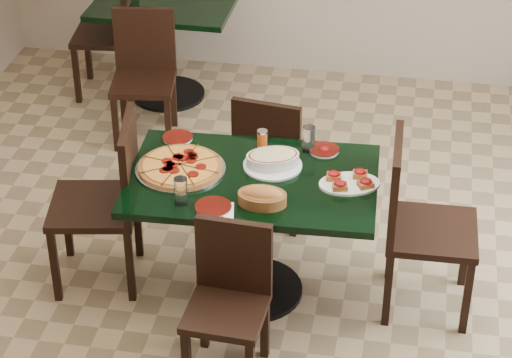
% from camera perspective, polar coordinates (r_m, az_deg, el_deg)
% --- Properties ---
extents(floor, '(5.50, 5.50, 0.00)m').
position_cam_1_polar(floor, '(5.56, 0.73, -6.43)').
color(floor, '#8A724F').
rests_on(floor, ground).
extents(main_table, '(1.31, 0.88, 0.75)m').
position_cam_1_polar(main_table, '(5.22, -0.19, -1.58)').
color(main_table, black).
rests_on(main_table, floor).
extents(back_table, '(1.00, 0.73, 0.75)m').
position_cam_1_polar(back_table, '(7.29, -5.21, 8.42)').
color(back_table, black).
rests_on(back_table, floor).
extents(chair_far, '(0.46, 0.46, 0.87)m').
position_cam_1_polar(chair_far, '(5.83, 0.89, 1.49)').
color(chair_far, black).
rests_on(chair_far, floor).
extents(chair_near, '(0.40, 0.40, 0.80)m').
position_cam_1_polar(chair_near, '(4.85, -1.53, -6.53)').
color(chair_near, black).
rests_on(chair_near, floor).
extents(chair_right, '(0.48, 0.48, 1.00)m').
position_cam_1_polar(chair_right, '(5.22, 9.08, -2.14)').
color(chair_right, black).
rests_on(chair_right, floor).
extents(chair_left, '(0.54, 0.54, 0.99)m').
position_cam_1_polar(chair_left, '(5.39, -8.36, -0.81)').
color(chair_left, black).
rests_on(chair_left, floor).
extents(back_chair_near, '(0.47, 0.47, 0.89)m').
position_cam_1_polar(back_chair_near, '(6.82, -6.41, 6.31)').
color(back_chair_near, black).
rests_on(back_chair_near, floor).
extents(back_chair_left, '(0.49, 0.49, 0.95)m').
position_cam_1_polar(back_chair_left, '(7.39, -7.97, 8.69)').
color(back_chair_left, black).
rests_on(back_chair_left, floor).
extents(pepperoni_pizza, '(0.47, 0.47, 0.04)m').
position_cam_1_polar(pepperoni_pizza, '(5.19, -4.35, 0.69)').
color(pepperoni_pizza, silver).
rests_on(pepperoni_pizza, main_table).
extents(lasagna_casserole, '(0.32, 0.31, 0.09)m').
position_cam_1_polar(lasagna_casserole, '(5.19, 0.96, 1.16)').
color(lasagna_casserole, silver).
rests_on(lasagna_casserole, main_table).
extents(bread_basket, '(0.25, 0.17, 0.10)m').
position_cam_1_polar(bread_basket, '(4.90, 0.36, -1.02)').
color(bread_basket, brown).
rests_on(bread_basket, main_table).
extents(bruschetta_platter, '(0.36, 0.30, 0.05)m').
position_cam_1_polar(bruschetta_platter, '(5.07, 5.37, -0.13)').
color(bruschetta_platter, silver).
rests_on(bruschetta_platter, main_table).
extents(side_plate_near, '(0.18, 0.18, 0.02)m').
position_cam_1_polar(side_plate_near, '(4.88, -2.46, -1.61)').
color(side_plate_near, silver).
rests_on(side_plate_near, main_table).
extents(side_plate_far_r, '(0.16, 0.16, 0.03)m').
position_cam_1_polar(side_plate_far_r, '(5.35, 3.91, 1.68)').
color(side_plate_far_r, silver).
rests_on(side_plate_far_r, main_table).
extents(side_plate_far_l, '(0.17, 0.17, 0.02)m').
position_cam_1_polar(side_plate_far_l, '(5.46, -4.50, 2.37)').
color(side_plate_far_l, silver).
rests_on(side_plate_far_l, main_table).
extents(napkin_setting, '(0.18, 0.18, 0.01)m').
position_cam_1_polar(napkin_setting, '(4.86, -2.17, -1.87)').
color(napkin_setting, white).
rests_on(napkin_setting, main_table).
extents(water_glass_a, '(0.07, 0.07, 0.15)m').
position_cam_1_polar(water_glass_a, '(5.31, 3.03, 2.30)').
color(water_glass_a, white).
rests_on(water_glass_a, main_table).
extents(water_glass_b, '(0.07, 0.07, 0.14)m').
position_cam_1_polar(water_glass_b, '(4.90, -4.32, -0.69)').
color(water_glass_b, white).
rests_on(water_glass_b, main_table).
extents(pepper_shaker, '(0.06, 0.06, 0.10)m').
position_cam_1_polar(pepper_shaker, '(5.36, 0.36, 2.35)').
color(pepper_shaker, '#D04816').
rests_on(pepper_shaker, main_table).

